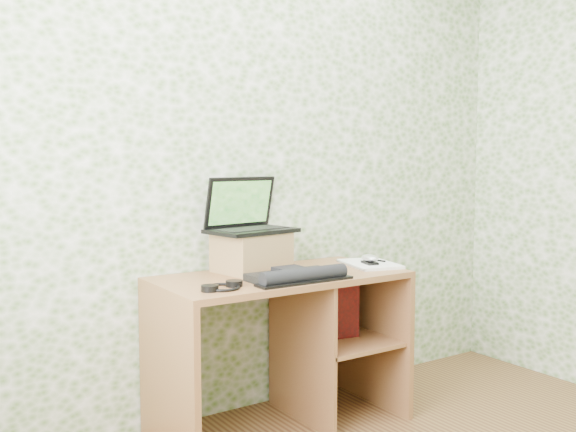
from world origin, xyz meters
TOP-DOWN VIEW (x-y plane):
  - wall_back at (0.00, 1.75)m, footprint 3.50×0.00m
  - desk at (0.08, 1.47)m, footprint 1.20×0.60m
  - riser at (-0.07, 1.58)m, footprint 0.36×0.31m
  - laptop at (-0.07, 1.63)m, footprint 0.44×0.34m
  - keyboard at (-0.02, 1.27)m, footprint 0.48×0.24m
  - headphones at (-0.40, 1.29)m, footprint 0.21×0.19m
  - notepad at (0.53, 1.40)m, footprint 0.30×0.38m
  - mouse at (0.50, 1.37)m, footprint 0.09×0.12m
  - pen at (0.59, 1.44)m, footprint 0.03×0.15m
  - red_box at (0.33, 1.44)m, footprint 0.26×0.13m

SIDE VIEW (x-z plane):
  - desk at x=0.08m, z-range 0.11..0.86m
  - red_box at x=0.33m, z-range 0.39..0.69m
  - notepad at x=0.53m, z-range 0.75..0.77m
  - headphones at x=-0.40m, z-range 0.75..0.77m
  - pen at x=0.59m, z-range 0.77..0.77m
  - keyboard at x=-0.02m, z-range 0.74..0.81m
  - mouse at x=0.50m, z-range 0.77..0.80m
  - riser at x=-0.07m, z-range 0.75..0.94m
  - laptop at x=-0.07m, z-range 0.87..1.14m
  - wall_back at x=0.00m, z-range -0.45..3.05m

